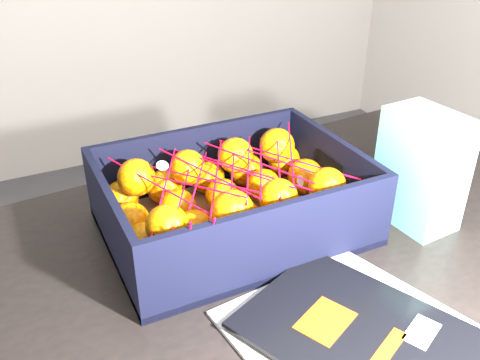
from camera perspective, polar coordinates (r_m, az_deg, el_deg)
name	(u,v)px	position (r m, az deg, el deg)	size (l,w,h in m)	color
table	(281,309)	(0.90, 4.52, -13.84)	(1.26, 0.89, 0.75)	black
magazine_stack	(355,335)	(0.72, 12.40, -16.19)	(0.32, 0.34, 0.02)	silver
produce_crate	(232,208)	(0.88, -0.86, -3.07)	(0.42, 0.31, 0.13)	olive
clementine_heap	(233,198)	(0.88, -0.80, -1.96)	(0.40, 0.29, 0.11)	orange
mesh_net	(230,175)	(0.84, -1.08, 0.55)	(0.35, 0.27, 0.09)	red
retail_carton	(421,169)	(0.93, 19.12, 1.11)	(0.09, 0.13, 0.20)	silver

